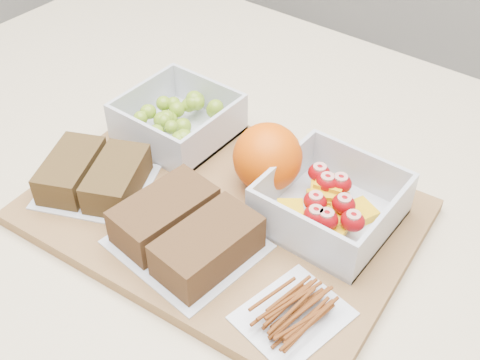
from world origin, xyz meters
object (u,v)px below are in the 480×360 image
Objects in this scene: cutting_board at (222,212)px; grape_container at (179,119)px; sandwich_bag_left at (94,175)px; pretzel_bag at (293,310)px; fruit_container at (330,205)px; sandwich_bag_center at (186,231)px; orange at (267,157)px.

grape_container is at bearing 145.80° from cutting_board.
sandwich_bag_left is 0.29m from pretzel_bag.
fruit_container is 1.18× the size of pretzel_bag.
sandwich_bag_left is at bearing -159.86° from cutting_board.
fruit_container is 0.16m from sandwich_bag_center.
cutting_board is 0.15m from grape_container.
sandwich_bag_left is (-0.16, -0.13, -0.02)m from orange.
fruit_container is 1.65× the size of orange.
cutting_board is 0.16m from sandwich_bag_left.
orange is at bearing 85.69° from sandwich_bag_center.
orange reaches higher than fruit_container.
grape_container is 0.32m from pretzel_bag.
pretzel_bag is (0.14, -0.01, -0.01)m from sandwich_bag_center.
orange is (-0.09, 0.01, 0.02)m from fruit_container.
fruit_container is at bearing 26.27° from sandwich_bag_left.
orange is (0.02, 0.06, 0.05)m from cutting_board.
grape_container is 0.15m from orange.
sandwich_bag_center is at bearing -94.31° from orange.
pretzel_bag is (0.28, -0.15, -0.01)m from grape_container.
sandwich_bag_center is at bearing -46.05° from grape_container.
sandwich_bag_left is at bearing -93.70° from grape_container.
fruit_container is 0.86× the size of sandwich_bag_center.
fruit_container reaches higher than pretzel_bag.
sandwich_bag_left is at bearing 177.70° from pretzel_bag.
fruit_container is 0.09m from orange.
pretzel_bag is at bearing -2.30° from sandwich_bag_left.
orange is 0.20m from sandwich_bag_left.
pretzel_bag is (0.29, -0.01, -0.01)m from sandwich_bag_left.
pretzel_bag is at bearing -28.27° from grape_container.
grape_container is at bearing 151.73° from pretzel_bag.
cutting_board is 5.18× the size of orange.
orange reaches higher than sandwich_bag_left.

